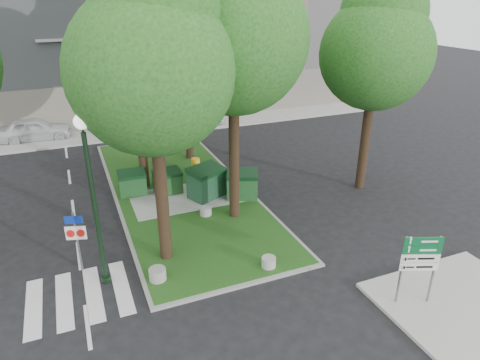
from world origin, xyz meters
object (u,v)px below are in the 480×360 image
bollard_left (158,274)px  car_white (35,129)px  tree_median_near_left (153,55)px  litter_bin (196,165)px  tree_median_mid (133,43)px  traffic_sign_pole (76,234)px  directional_sign (420,259)px  bollard_right (269,262)px  tree_median_far (184,7)px  car_silver (190,116)px  dumpster_a (132,183)px  dumpster_c (207,182)px  dumpster_b (168,182)px  street_lamp (91,183)px  tree_street_right (378,43)px  bollard_mid (206,211)px  dumpster_d (242,185)px  tree_median_near_right (235,24)px

bollard_left → car_white: (-4.10, 17.97, 0.44)m
tree_median_near_left → litter_bin: size_ratio=13.19×
tree_median_mid → traffic_sign_pole: 8.90m
bollard_left → directional_sign: bearing=-30.2°
tree_median_near_left → bollard_left: size_ratio=18.13×
bollard_right → tree_median_far: bearing=87.1°
traffic_sign_pole → car_silver: (8.56, 15.39, -0.73)m
dumpster_a → dumpster_c: dumpster_c is taller
tree_median_far → litter_bin: tree_median_far is taller
dumpster_b → dumpster_c: bearing=-39.2°
bollard_right → street_lamp: 6.58m
tree_street_right → dumpster_a: size_ratio=7.47×
bollard_right → car_white: size_ratio=0.11×
dumpster_b → tree_street_right: bearing=-21.2°
tree_median_far → dumpster_b: tree_median_far is taller
dumpster_a → directional_sign: 13.12m
tree_median_mid → tree_median_far: bearing=43.2°
litter_bin → directional_sign: 13.08m
directional_sign → car_silver: directional_sign is taller
tree_median_mid → car_silver: size_ratio=2.17×
street_lamp → car_silver: street_lamp is taller
tree_median_near_left → dumpster_b: 8.55m
car_silver → tree_median_mid: bearing=157.3°
bollard_left → car_white: 18.44m
tree_median_near_left → bollard_mid: (2.26, 2.44, -7.01)m
car_white → litter_bin: bearing=-137.6°
tree_median_mid → litter_bin: 7.06m
dumpster_d → car_silver: bearing=107.2°
tree_median_mid → bollard_mid: (1.76, -4.06, -6.68)m
tree_median_far → street_lamp: bearing=-120.9°
traffic_sign_pole → dumpster_b: bearing=65.1°
traffic_sign_pole → car_silver: 17.63m
traffic_sign_pole → directional_sign: bearing=-14.9°
tree_median_far → bollard_right: (-0.58, -11.56, -8.02)m
litter_bin → traffic_sign_pole: bearing=-133.1°
traffic_sign_pole → car_silver: bearing=77.9°
tree_median_far → traffic_sign_pole: 13.18m
dumpster_b → traffic_sign_pole: 6.50m
tree_median_near_right → car_silver: (2.04, 13.83, -7.23)m
dumpster_d → directional_sign: (2.06, -8.90, 0.92)m
street_lamp → traffic_sign_pole: 2.53m
dumpster_b → bollard_left: dumpster_b is taller
bollard_right → car_white: car_white is taller
bollard_left → bollard_mid: size_ratio=1.13×
tree_median_near_left → car_white: bearing=106.0°
tree_median_near_right → dumpster_d: (0.91, 1.44, -7.22)m
tree_median_near_left → tree_median_far: size_ratio=0.88×
directional_sign → bollard_left: bearing=171.2°
litter_bin → car_white: (-8.06, 9.52, 0.25)m
tree_street_right → street_lamp: size_ratio=1.71×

